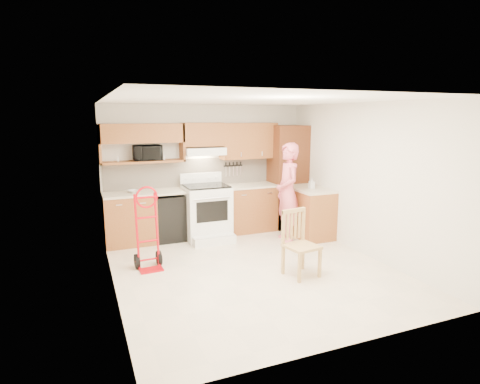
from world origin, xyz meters
TOP-DOWN VIEW (x-y plane):
  - floor at (0.00, 0.00)m, footprint 4.00×4.50m
  - ceiling at (0.00, 0.00)m, footprint 4.00×4.50m
  - wall_back at (0.00, 2.26)m, footprint 4.00×0.02m
  - wall_front at (0.00, -2.26)m, footprint 4.00×0.02m
  - wall_left at (-2.01, 0.00)m, footprint 0.02×4.50m
  - wall_right at (2.01, 0.00)m, footprint 0.02×4.50m
  - backsplash at (0.00, 2.23)m, footprint 3.92×0.03m
  - lower_cab_left at (-1.55, 1.95)m, footprint 0.90×0.60m
  - dishwasher at (-0.80, 1.95)m, footprint 0.60×0.60m
  - lower_cab_right at (0.83, 1.95)m, footprint 1.14×0.60m
  - countertop_left at (-1.25, 1.95)m, footprint 1.50×0.63m
  - countertop_right at (0.83, 1.95)m, footprint 1.14×0.63m
  - cab_return_right at (1.70, 1.15)m, footprint 0.60×1.00m
  - countertop_return at (1.70, 1.15)m, footprint 0.63×1.00m
  - pantry_tall at (1.65, 1.95)m, footprint 0.70×0.60m
  - upper_cab_left at (-1.25, 2.08)m, footprint 1.50×0.33m
  - upper_shelf_mw at (-1.25, 2.08)m, footprint 1.50×0.33m
  - upper_cab_center at (-0.12, 2.08)m, footprint 0.76×0.33m
  - upper_cab_right at (0.83, 2.08)m, footprint 1.14×0.33m
  - range_hood at (-0.12, 2.02)m, footprint 0.76×0.46m
  - knife_strip at (0.55, 2.21)m, footprint 0.40×0.05m
  - microwave at (-1.17, 2.08)m, footprint 0.50×0.34m
  - range at (-0.17, 1.70)m, footprint 0.82×1.08m
  - person at (1.17, 1.07)m, footprint 0.55×0.73m
  - hand_truck at (-1.44, 0.60)m, footprint 0.48×0.44m
  - dining_chair at (0.55, -0.50)m, footprint 0.50×0.53m
  - soap_bottle at (1.70, 1.09)m, footprint 0.10×0.10m
  - bowl at (-1.46, 1.95)m, footprint 0.26×0.26m

SIDE VIEW (x-z plane):
  - floor at x=0.00m, z-range -0.02..0.00m
  - dishwasher at x=-0.80m, z-range 0.00..0.85m
  - lower_cab_left at x=-1.55m, z-range 0.00..0.90m
  - lower_cab_right at x=0.83m, z-range 0.00..0.90m
  - cab_return_right at x=1.70m, z-range 0.00..0.90m
  - dining_chair at x=0.55m, z-range 0.00..0.96m
  - hand_truck at x=-1.44m, z-range 0.00..1.15m
  - range at x=-0.17m, z-range 0.00..1.21m
  - person at x=1.17m, z-range 0.00..1.81m
  - countertop_left at x=-1.25m, z-range 0.90..0.94m
  - countertop_right at x=0.83m, z-range 0.90..0.94m
  - countertop_return at x=1.70m, z-range 0.90..0.94m
  - bowl at x=-1.46m, z-range 0.94..0.99m
  - soap_bottle at x=1.70m, z-range 0.94..1.14m
  - pantry_tall at x=1.65m, z-range 0.00..2.10m
  - backsplash at x=0.00m, z-range 0.92..1.48m
  - knife_strip at x=0.55m, z-range 1.09..1.39m
  - wall_back at x=0.00m, z-range 0.00..2.50m
  - wall_front at x=0.00m, z-range 0.00..2.50m
  - wall_left at x=-2.01m, z-range 0.00..2.50m
  - wall_right at x=2.01m, z-range 0.00..2.50m
  - upper_shelf_mw at x=-1.25m, z-range 1.45..1.49m
  - microwave at x=-1.17m, z-range 1.49..1.77m
  - range_hood at x=-0.12m, z-range 1.56..1.70m
  - upper_cab_right at x=0.83m, z-range 1.45..2.15m
  - upper_cab_center at x=-0.12m, z-range 1.72..2.16m
  - upper_cab_left at x=-1.25m, z-range 1.81..2.15m
  - ceiling at x=0.00m, z-range 2.50..2.52m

